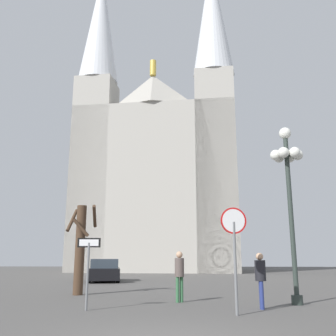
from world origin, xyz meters
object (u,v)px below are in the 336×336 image
at_px(stop_sign, 234,239).
at_px(bare_tree, 80,246).
at_px(parked_car_near_black, 104,271).
at_px(pedestrian_standing, 179,271).
at_px(cathedral, 158,167).
at_px(street_lamp, 288,176).
at_px(pedestrian_walking, 260,275).
at_px(one_way_arrow_sign, 88,262).

xyz_separation_m(stop_sign, bare_tree, (-5.71, 5.40, -0.02)).
relative_size(parked_car_near_black, pedestrian_standing, 2.71).
relative_size(cathedral, pedestrian_standing, 22.14).
distance_m(stop_sign, street_lamp, 3.98).
bearing_deg(cathedral, pedestrian_standing, -84.42).
height_order(cathedral, parked_car_near_black, cathedral).
relative_size(street_lamp, pedestrian_walking, 3.69).
relative_size(bare_tree, parked_car_near_black, 0.79).
bearing_deg(street_lamp, cathedral, 102.51).
xyz_separation_m(stop_sign, pedestrian_walking, (0.90, 1.29, -0.99)).
relative_size(parked_car_near_black, pedestrian_walking, 2.84).
distance_m(one_way_arrow_sign, pedestrian_standing, 3.43).
height_order(one_way_arrow_sign, pedestrian_walking, one_way_arrow_sign).
height_order(stop_sign, one_way_arrow_sign, stop_sign).
distance_m(bare_tree, pedestrian_walking, 7.83).
distance_m(cathedral, pedestrian_walking, 33.35).
bearing_deg(pedestrian_standing, bare_tree, 149.62).
relative_size(bare_tree, pedestrian_walking, 2.25).
distance_m(cathedral, parked_car_near_black, 21.16).
distance_m(bare_tree, parked_car_near_black, 9.23).
relative_size(stop_sign, one_way_arrow_sign, 1.38).
bearing_deg(street_lamp, pedestrian_standing, 171.80).
bearing_deg(cathedral, street_lamp, -77.49).
distance_m(one_way_arrow_sign, bare_tree, 4.88).
distance_m(one_way_arrow_sign, pedestrian_walking, 5.13).
xyz_separation_m(bare_tree, pedestrian_walking, (6.61, -4.10, -0.97)).
bearing_deg(stop_sign, bare_tree, 136.61).
relative_size(cathedral, pedestrian_walking, 23.14).
bearing_deg(one_way_arrow_sign, street_lamp, 14.14).
distance_m(cathedral, one_way_arrow_sign, 33.28).
xyz_separation_m(one_way_arrow_sign, bare_tree, (-1.51, 4.60, 0.59)).
relative_size(bare_tree, pedestrian_standing, 2.15).
xyz_separation_m(stop_sign, street_lamp, (2.23, 2.41, 2.24)).
height_order(bare_tree, parked_car_near_black, bare_tree).
bearing_deg(street_lamp, pedestrian_walking, -139.96).
relative_size(one_way_arrow_sign, pedestrian_walking, 1.27).
relative_size(street_lamp, pedestrian_standing, 3.53).
bearing_deg(parked_car_near_black, street_lamp, -54.07).
relative_size(stop_sign, parked_car_near_black, 0.62).
relative_size(cathedral, stop_sign, 13.21).
relative_size(stop_sign, bare_tree, 0.78).
bearing_deg(one_way_arrow_sign, cathedral, 90.42).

